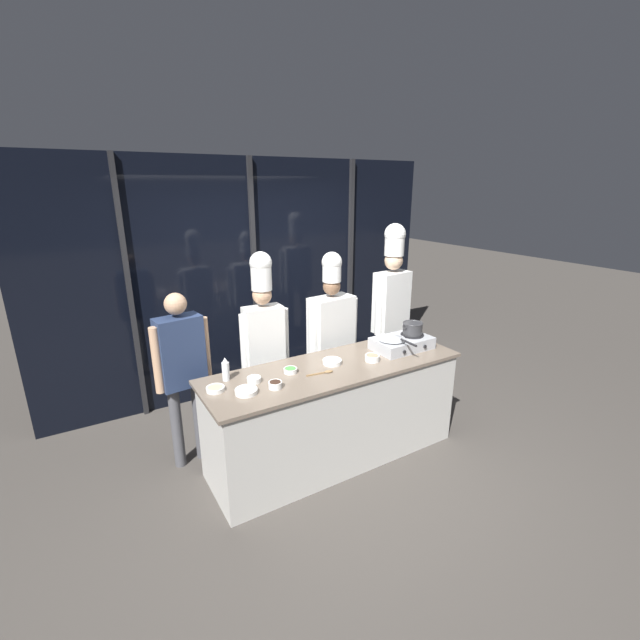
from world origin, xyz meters
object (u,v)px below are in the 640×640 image
(portable_stove, at_px, (402,343))
(prep_bowl_mushrooms, at_px, (372,357))
(prep_bowl_scallions, at_px, (290,370))
(chef_sous, at_px, (331,328))
(chef_head, at_px, (264,333))
(chef_line, at_px, (392,298))
(person_guest, at_px, (182,363))
(prep_bowl_bean_sprouts, at_px, (246,391))
(squeeze_bottle_clear, at_px, (226,369))
(prep_bowl_shrimp, at_px, (332,361))
(stock_pot, at_px, (413,328))
(prep_bowl_ginger, at_px, (215,389))
(prep_bowl_onion, at_px, (254,379))
(frying_pan, at_px, (392,337))
(prep_bowl_soy_glaze, at_px, (275,384))
(serving_spoon_slotted, at_px, (325,372))

(portable_stove, height_order, prep_bowl_mushrooms, portable_stove)
(prep_bowl_scallions, relative_size, chef_sous, 0.06)
(chef_head, height_order, chef_line, chef_line)
(person_guest, bearing_deg, prep_bowl_mushrooms, 147.92)
(prep_bowl_bean_sprouts, distance_m, chef_head, 0.87)
(squeeze_bottle_clear, bearing_deg, prep_bowl_shrimp, -10.30)
(stock_pot, relative_size, prep_bowl_ginger, 1.53)
(prep_bowl_onion, bearing_deg, prep_bowl_shrimp, -1.26)
(prep_bowl_shrimp, distance_m, prep_bowl_onion, 0.73)
(frying_pan, bearing_deg, squeeze_bottle_clear, 172.21)
(stock_pot, distance_m, prep_bowl_ginger, 1.94)
(frying_pan, relative_size, prep_bowl_soy_glaze, 4.24)
(stock_pot, distance_m, prep_bowl_scallions, 1.30)
(portable_stove, height_order, person_guest, person_guest)
(stock_pot, xyz_separation_m, person_guest, (-2.05, 0.60, -0.13))
(prep_bowl_ginger, bearing_deg, chef_line, 14.13)
(prep_bowl_mushrooms, xyz_separation_m, serving_spoon_slotted, (-0.50, -0.00, -0.02))
(portable_stove, bearing_deg, chef_head, 151.47)
(prep_bowl_ginger, distance_m, prep_bowl_scallions, 0.64)
(prep_bowl_soy_glaze, xyz_separation_m, prep_bowl_bean_sprouts, (-0.23, 0.03, -0.01))
(person_guest, bearing_deg, prep_bowl_shrimp, 146.88)
(prep_bowl_mushrooms, relative_size, prep_bowl_scallions, 1.15)
(prep_bowl_soy_glaze, height_order, prep_bowl_onion, prep_bowl_soy_glaze)
(prep_bowl_bean_sprouts, relative_size, person_guest, 0.11)
(prep_bowl_soy_glaze, relative_size, chef_line, 0.05)
(stock_pot, relative_size, serving_spoon_slotted, 0.90)
(frying_pan, xyz_separation_m, chef_head, (-1.02, 0.63, 0.04))
(prep_bowl_ginger, bearing_deg, prep_bowl_shrimp, -1.42)
(squeeze_bottle_clear, relative_size, prep_bowl_bean_sprouts, 1.13)
(prep_bowl_scallions, relative_size, serving_spoon_slotted, 0.48)
(squeeze_bottle_clear, xyz_separation_m, chef_line, (2.05, 0.41, 0.21))
(prep_bowl_scallions, bearing_deg, frying_pan, -3.97)
(prep_bowl_soy_glaze, bearing_deg, prep_bowl_shrimp, 14.84)
(prep_bowl_bean_sprouts, height_order, chef_head, chef_head)
(chef_head, xyz_separation_m, chef_sous, (0.75, -0.00, -0.08))
(portable_stove, bearing_deg, prep_bowl_bean_sprouts, -176.74)
(squeeze_bottle_clear, bearing_deg, serving_spoon_slotted, -21.50)
(person_guest, xyz_separation_m, chef_sous, (1.52, 0.02, 0.05))
(frying_pan, bearing_deg, stock_pot, 0.98)
(stock_pot, distance_m, chef_sous, 0.82)
(frying_pan, distance_m, prep_bowl_shrimp, 0.65)
(squeeze_bottle_clear, distance_m, person_guest, 0.47)
(prep_bowl_ginger, bearing_deg, prep_bowl_soy_glaze, -25.04)
(chef_line, bearing_deg, prep_bowl_bean_sprouts, 13.05)
(prep_bowl_soy_glaze, distance_m, prep_bowl_onion, 0.21)
(stock_pot, xyz_separation_m, prep_bowl_onion, (-1.62, 0.06, -0.16))
(serving_spoon_slotted, bearing_deg, prep_bowl_scallions, 147.18)
(chef_sous, distance_m, chef_line, 0.81)
(portable_stove, bearing_deg, chef_sous, 122.81)
(frying_pan, bearing_deg, prep_bowl_soy_glaze, -174.57)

